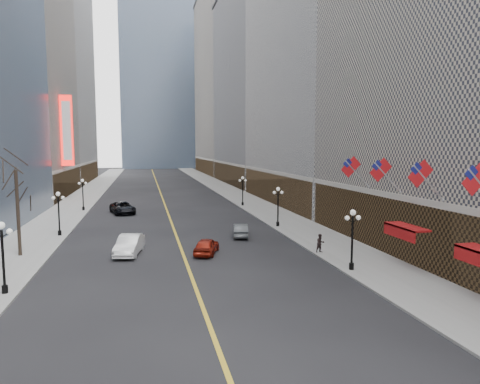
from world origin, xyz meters
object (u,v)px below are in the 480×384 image
streetlamp_east_3 (243,188)px  car_sb_far (241,230)px  streetlamp_west_1 (3,250)px  streetlamp_east_2 (278,202)px  car_sb_mid (207,246)px  streetlamp_west_2 (59,209)px  car_nb_far (123,208)px  car_nb_mid (129,245)px  streetlamp_east_1 (352,233)px  streetlamp_west_3 (83,191)px

streetlamp_east_3 → car_sb_far: 22.92m
streetlamp_east_3 → streetlamp_west_1: 43.05m
streetlamp_east_2 → car_sb_mid: size_ratio=1.08×
streetlamp_west_2 → car_nb_far: size_ratio=0.77×
streetlamp_east_3 → streetlamp_west_1: bearing=-123.2°
streetlamp_east_2 → streetlamp_west_2: bearing=180.0°
streetlamp_west_1 → car_nb_mid: bearing=50.7°
streetlamp_east_1 → streetlamp_east_2: (0.00, 18.00, 0.00)m
streetlamp_west_2 → streetlamp_east_1: bearing=-37.3°
car_nb_far → car_nb_mid: bearing=-100.6°
streetlamp_west_1 → car_sb_far: (18.24, 13.82, -2.22)m
car_nb_far → streetlamp_west_2: bearing=-125.9°
streetlamp_east_1 → car_nb_mid: streetlamp_east_1 is taller
car_sb_mid → car_sb_far: (4.44, 6.28, -0.03)m
streetlamp_west_1 → car_sb_mid: 15.88m
streetlamp_east_1 → car_sb_far: bearing=111.2°
car_sb_far → car_nb_mid: bearing=35.3°
streetlamp_east_3 → streetlamp_west_2: size_ratio=1.00×
streetlamp_east_2 → streetlamp_west_1: 29.68m
streetlamp_east_3 → car_nb_mid: (-16.33, -27.12, -2.07)m
car_nb_far → car_sb_far: size_ratio=1.42×
streetlamp_west_3 → car_nb_mid: 28.15m
streetlamp_west_2 → streetlamp_east_2: bearing=0.0°
streetlamp_east_3 → car_sb_mid: 30.18m
streetlamp_east_2 → car_sb_far: 7.15m
car_nb_far → streetlamp_west_1: bearing=-114.4°
streetlamp_west_3 → car_sb_mid: size_ratio=1.08×
car_nb_far → car_sb_mid: size_ratio=1.41×
car_nb_far → streetlamp_east_2: bearing=-53.5°
streetlamp_east_1 → car_sb_far: streetlamp_east_1 is taller
streetlamp_east_2 → streetlamp_west_3: same height
streetlamp_west_2 → car_sb_mid: streetlamp_west_2 is taller
streetlamp_east_3 → car_sb_far: bearing=-103.6°
streetlamp_east_2 → streetlamp_east_3: same height
car_sb_mid → streetlamp_west_3: bearing=-44.0°
streetlamp_west_2 → car_nb_far: streetlamp_west_2 is taller
streetlamp_west_1 → car_nb_far: 33.04m
streetlamp_east_2 → car_nb_far: streetlamp_east_2 is taller
streetlamp_east_3 → car_nb_far: streetlamp_east_3 is taller
streetlamp_east_1 → streetlamp_east_3: size_ratio=1.00×
streetlamp_west_2 → car_sb_mid: bearing=-37.2°
streetlamp_west_2 → streetlamp_west_3: bearing=90.0°
streetlamp_east_1 → streetlamp_east_2: 18.00m
streetlamp_west_1 → streetlamp_west_3: same height
streetlamp_east_2 → car_sb_far: bearing=-142.1°
streetlamp_east_3 → streetlamp_west_1: (-23.60, -36.00, 0.00)m
car_sb_far → streetlamp_west_2: bearing=-1.9°
streetlamp_west_2 → streetlamp_east_3: bearing=37.3°
streetlamp_west_1 → car_nb_mid: size_ratio=0.89×
streetlamp_east_2 → car_sb_mid: streetlamp_east_2 is taller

